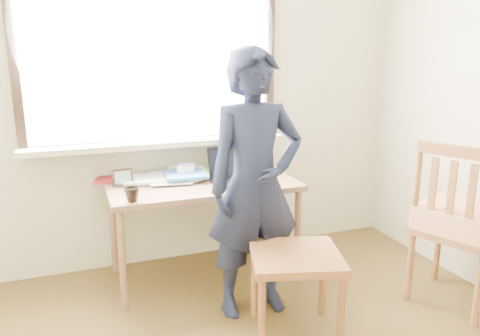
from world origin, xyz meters
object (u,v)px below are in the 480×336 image
object	(u,v)px
mug_dark	(132,194)
work_chair	(296,266)
side_chair	(461,221)
person	(255,185)
mug_white	(186,172)
desk	(203,193)
laptop	(235,173)

from	to	relation	value
mug_dark	work_chair	world-z (taller)	mug_dark
side_chair	person	size ratio (longest dim) A/B	0.66
mug_white	work_chair	world-z (taller)	mug_white
work_chair	person	size ratio (longest dim) A/B	0.37
mug_dark	work_chair	size ratio (longest dim) A/B	0.16
desk	mug_white	xyz separation A→B (m)	(-0.08, 0.14, 0.12)
mug_dark	work_chair	xyz separation A→B (m)	(0.79, -0.63, -0.32)
laptop	person	size ratio (longest dim) A/B	0.22
mug_white	work_chair	xyz separation A→B (m)	(0.36, -1.02, -0.32)
laptop	mug_dark	xyz separation A→B (m)	(-0.73, -0.22, -0.01)
side_chair	work_chair	bearing A→B (deg)	177.94
mug_white	laptop	bearing A→B (deg)	-29.43
mug_dark	person	size ratio (longest dim) A/B	0.06
desk	side_chair	bearing A→B (deg)	-33.47
mug_dark	side_chair	xyz separation A→B (m)	(1.90, -0.67, -0.18)
desk	mug_dark	xyz separation A→B (m)	(-0.51, -0.25, 0.12)
side_chair	person	bearing A→B (deg)	162.85
laptop	side_chair	xyz separation A→B (m)	(1.17, -0.89, -0.19)
laptop	desk	bearing A→B (deg)	172.02
work_chair	desk	bearing A→B (deg)	107.43
mug_white	side_chair	distance (m)	1.82
side_chair	person	xyz separation A→B (m)	(-1.22, 0.38, 0.25)
desk	work_chair	xyz separation A→B (m)	(0.28, -0.88, -0.20)
mug_white	work_chair	bearing A→B (deg)	-70.59
laptop	person	bearing A→B (deg)	-96.13
laptop	work_chair	world-z (taller)	laptop
mug_dark	person	xyz separation A→B (m)	(0.68, -0.29, 0.07)
side_chair	desk	bearing A→B (deg)	146.53
laptop	work_chair	xyz separation A→B (m)	(0.05, -0.85, -0.33)
side_chair	mug_white	bearing A→B (deg)	144.26
desk	laptop	bearing A→B (deg)	-7.98
laptop	mug_dark	bearing A→B (deg)	-163.36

